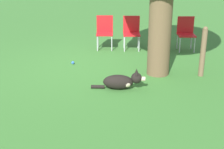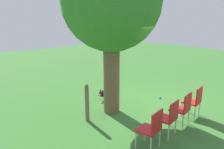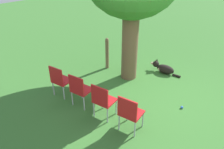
% 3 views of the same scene
% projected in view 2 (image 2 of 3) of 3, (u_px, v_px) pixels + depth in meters
% --- Properties ---
extents(ground_plane, '(30.00, 30.00, 0.00)m').
position_uv_depth(ground_plane, '(143.00, 104.00, 7.09)').
color(ground_plane, '#38702D').
extents(oak_tree, '(2.68, 2.68, 4.48)m').
position_uv_depth(oak_tree, '(111.00, 3.00, 5.75)').
color(oak_tree, brown).
rests_on(oak_tree, ground_plane).
extents(dog, '(0.33, 1.01, 0.39)m').
position_uv_depth(dog, '(107.00, 94.00, 7.58)').
color(dog, black).
rests_on(dog, ground_plane).
extents(fence_post, '(0.11, 0.11, 1.04)m').
position_uv_depth(fence_post, '(87.00, 102.00, 5.80)').
color(fence_post, brown).
rests_on(fence_post, ground_plane).
extents(red_chair_0, '(0.49, 0.50, 0.88)m').
position_uv_depth(red_chair_0, '(195.00, 100.00, 6.04)').
color(red_chair_0, red).
rests_on(red_chair_0, ground_plane).
extents(red_chair_1, '(0.49, 0.50, 0.88)m').
position_uv_depth(red_chair_1, '(183.00, 107.00, 5.53)').
color(red_chair_1, red).
rests_on(red_chair_1, ground_plane).
extents(red_chair_2, '(0.49, 0.50, 0.88)m').
position_uv_depth(red_chair_2, '(169.00, 116.00, 5.02)').
color(red_chair_2, red).
rests_on(red_chair_2, ground_plane).
extents(red_chair_3, '(0.49, 0.50, 0.88)m').
position_uv_depth(red_chair_3, '(152.00, 127.00, 4.51)').
color(red_chair_3, red).
rests_on(red_chair_3, ground_plane).
extents(tennis_ball, '(0.07, 0.07, 0.07)m').
position_uv_depth(tennis_ball, '(160.00, 98.00, 7.54)').
color(tennis_ball, blue).
rests_on(tennis_ball, ground_plane).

